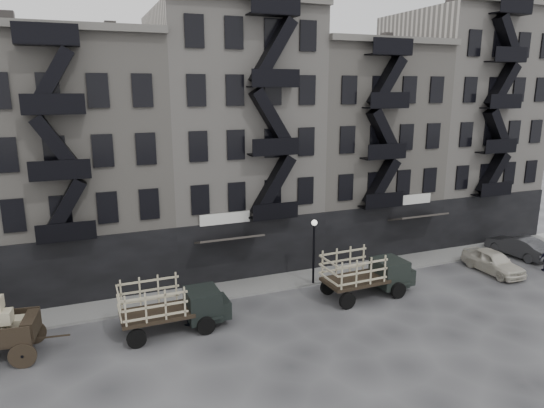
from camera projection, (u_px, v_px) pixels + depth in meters
name	position (u px, v px, depth m)	size (l,w,h in m)	color
ground	(286.00, 310.00, 27.17)	(140.00, 140.00, 0.00)	#38383A
sidewalk	(262.00, 284.00, 30.53)	(55.00, 2.50, 0.15)	slate
building_midwest	(80.00, 163.00, 30.67)	(10.00, 11.35, 16.20)	gray
building_center	(231.00, 141.00, 34.04)	(10.00, 11.35, 18.20)	#A19C94
building_mideast	(354.00, 149.00, 37.89)	(10.00, 11.35, 16.20)	gray
building_east	(456.00, 126.00, 41.15)	(10.00, 11.35, 19.20)	#A19C94
lamp_post	(314.00, 243.00, 29.95)	(0.36, 0.36, 4.28)	black
stake_truck_west	(171.00, 302.00, 24.52)	(5.51, 2.34, 2.74)	black
stake_truck_east	(367.00, 270.00, 28.68)	(5.74, 2.54, 2.84)	black
car_east	(493.00, 262.00, 32.55)	(1.81, 4.50, 1.53)	beige
car_far	(518.00, 246.00, 35.71)	(1.63, 4.67, 1.54)	#2A2A2C
pedestrian_mid	(188.00, 310.00, 25.33)	(0.79, 0.62, 1.63)	black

